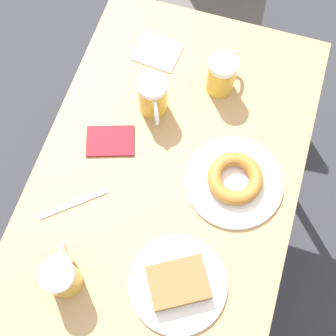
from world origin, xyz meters
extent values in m
plane|color=#333338|center=(0.00, 0.00, 0.00)|extent=(8.00, 8.00, 0.00)
cube|color=tan|center=(0.00, 0.00, 0.72)|extent=(0.67, 1.04, 0.03)
cylinder|color=black|center=(-0.30, -0.48, 0.35)|extent=(0.04, 0.04, 0.71)
cylinder|color=black|center=(-0.30, 0.48, 0.35)|extent=(0.04, 0.04, 0.71)
cylinder|color=black|center=(0.30, 0.48, 0.35)|extent=(0.04, 0.04, 0.71)
cube|color=#514C47|center=(-0.08, 0.79, 0.44)|extent=(0.43, 0.43, 0.02)
cylinder|color=#514C47|center=(-0.24, 0.60, 0.21)|extent=(0.03, 0.03, 0.43)
cylinder|color=#514C47|center=(0.11, 0.63, 0.21)|extent=(0.03, 0.03, 0.43)
cylinder|color=#514C47|center=(-0.26, 0.95, 0.21)|extent=(0.03, 0.03, 0.43)
cylinder|color=#514C47|center=(0.09, 0.98, 0.21)|extent=(0.03, 0.03, 0.43)
cylinder|color=white|center=(0.11, -0.27, 0.74)|extent=(0.23, 0.23, 0.01)
cube|color=brown|center=(0.11, -0.27, 0.76)|extent=(0.17, 0.16, 0.04)
cylinder|color=white|center=(0.17, 0.02, 0.74)|extent=(0.25, 0.25, 0.01)
torus|color=#B2702D|center=(0.17, 0.02, 0.76)|extent=(0.14, 0.14, 0.04)
cylinder|color=gold|center=(0.06, 0.28, 0.79)|extent=(0.08, 0.08, 0.10)
cylinder|color=white|center=(0.06, 0.28, 0.85)|extent=(0.08, 0.08, 0.02)
torus|color=silver|center=(0.07, 0.32, 0.80)|extent=(0.03, 0.08, 0.08)
cylinder|color=gold|center=(-0.09, 0.17, 0.79)|extent=(0.08, 0.08, 0.10)
cylinder|color=white|center=(-0.09, 0.17, 0.85)|extent=(0.08, 0.08, 0.02)
torus|color=silver|center=(-0.07, 0.13, 0.80)|extent=(0.04, 0.07, 0.08)
cylinder|color=gold|center=(-0.14, -0.34, 0.79)|extent=(0.08, 0.08, 0.10)
cylinder|color=white|center=(-0.14, -0.34, 0.85)|extent=(0.08, 0.08, 0.02)
torus|color=silver|center=(-0.16, -0.30, 0.80)|extent=(0.03, 0.08, 0.08)
cube|color=white|center=(-0.14, 0.34, 0.74)|extent=(0.13, 0.11, 0.00)
cube|color=silver|center=(-0.20, -0.16, 0.74)|extent=(0.15, 0.13, 0.00)
cube|color=maroon|center=(-0.17, 0.04, 0.74)|extent=(0.15, 0.12, 0.01)
camera|label=1|loc=(0.13, -0.43, 1.86)|focal=50.00mm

